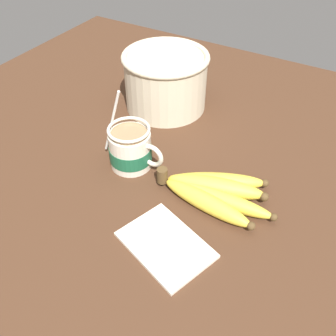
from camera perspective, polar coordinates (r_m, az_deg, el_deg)
table at (r=75.47cm, az=-3.21°, el=-0.50°), size 119.06×119.06×2.66cm
coffee_mug at (r=72.80cm, az=-5.69°, el=2.90°), size 13.83×8.35×16.25cm
banana_bunch at (r=67.53cm, az=6.98°, el=-3.62°), size 22.53×13.82×4.06cm
woven_basket at (r=88.54cm, az=-0.36°, el=13.28°), size 19.76×19.76×13.31cm
napkin at (r=61.27cm, az=-0.36°, el=-11.63°), size 16.98×14.32×0.60cm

